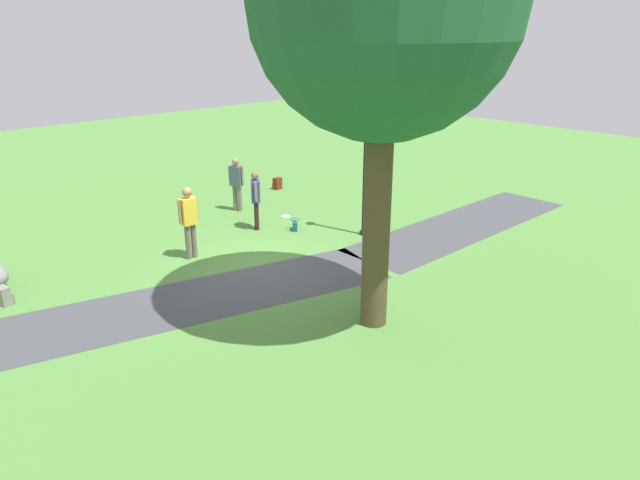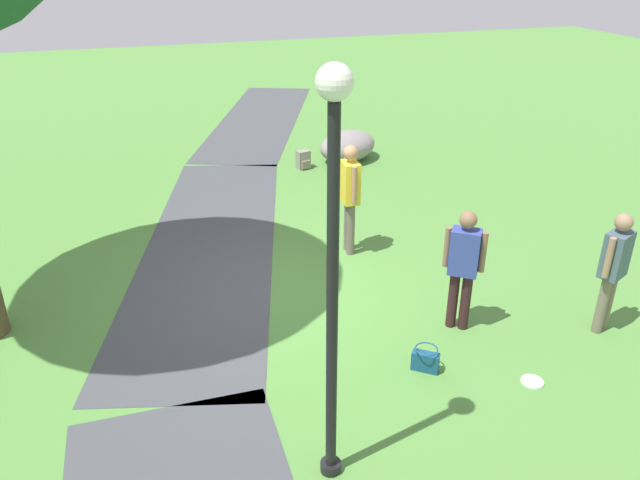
{
  "view_description": "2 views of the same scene",
  "coord_description": "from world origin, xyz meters",
  "px_view_note": "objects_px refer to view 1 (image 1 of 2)",
  "views": [
    {
      "loc": [
        7.7,
        10.14,
        5.39
      ],
      "look_at": [
        -0.73,
        1.34,
        0.82
      ],
      "focal_mm": 32.4,
      "sensor_mm": 36.0,
      "label": 1
    },
    {
      "loc": [
        -7.52,
        1.71,
        4.6
      ],
      "look_at": [
        0.07,
        -0.74,
        0.71
      ],
      "focal_mm": 34.75,
      "sensor_mm": 36.0,
      "label": 2
    }
  ],
  "objects_px": {
    "lamp_post": "(366,149)",
    "spare_backpack_on_lawn": "(277,184)",
    "large_shade_tree": "(385,3)",
    "frisbee_on_grass": "(286,216)",
    "woman_with_handbag": "(256,196)",
    "handbag_on_grass": "(295,225)",
    "man_near_boulder": "(189,217)",
    "passerby_on_path": "(236,181)",
    "backpack_by_boulder": "(4,296)"
  },
  "relations": [
    {
      "from": "woman_with_handbag",
      "to": "passerby_on_path",
      "type": "distance_m",
      "value": 1.86
    },
    {
      "from": "handbag_on_grass",
      "to": "backpack_by_boulder",
      "type": "distance_m",
      "value": 7.33
    },
    {
      "from": "woman_with_handbag",
      "to": "backpack_by_boulder",
      "type": "height_order",
      "value": "woman_with_handbag"
    },
    {
      "from": "woman_with_handbag",
      "to": "frisbee_on_grass",
      "type": "distance_m",
      "value": 1.62
    },
    {
      "from": "woman_with_handbag",
      "to": "handbag_on_grass",
      "type": "xyz_separation_m",
      "value": [
        -0.7,
        0.81,
        -0.81
      ]
    },
    {
      "from": "passerby_on_path",
      "to": "handbag_on_grass",
      "type": "relative_size",
      "value": 4.29
    },
    {
      "from": "backpack_by_boulder",
      "to": "frisbee_on_grass",
      "type": "bearing_deg",
      "value": -177.03
    },
    {
      "from": "large_shade_tree",
      "to": "woman_with_handbag",
      "type": "distance_m",
      "value": 7.71
    },
    {
      "from": "lamp_post",
      "to": "frisbee_on_grass",
      "type": "distance_m",
      "value": 3.56
    },
    {
      "from": "woman_with_handbag",
      "to": "man_near_boulder",
      "type": "distance_m",
      "value": 2.55
    },
    {
      "from": "frisbee_on_grass",
      "to": "passerby_on_path",
      "type": "bearing_deg",
      "value": -65.9
    },
    {
      "from": "woman_with_handbag",
      "to": "large_shade_tree",
      "type": "bearing_deg",
      "value": 73.55
    },
    {
      "from": "man_near_boulder",
      "to": "handbag_on_grass",
      "type": "xyz_separation_m",
      "value": [
        -3.18,
        0.22,
        -0.91
      ]
    },
    {
      "from": "passerby_on_path",
      "to": "frisbee_on_grass",
      "type": "distance_m",
      "value": 1.88
    },
    {
      "from": "woman_with_handbag",
      "to": "man_near_boulder",
      "type": "height_order",
      "value": "man_near_boulder"
    },
    {
      "from": "lamp_post",
      "to": "woman_with_handbag",
      "type": "xyz_separation_m",
      "value": [
        1.81,
        -2.36,
        -1.4
      ]
    },
    {
      "from": "large_shade_tree",
      "to": "spare_backpack_on_lawn",
      "type": "bearing_deg",
      "value": -119.08
    },
    {
      "from": "lamp_post",
      "to": "backpack_by_boulder",
      "type": "distance_m",
      "value": 8.96
    },
    {
      "from": "large_shade_tree",
      "to": "spare_backpack_on_lawn",
      "type": "relative_size",
      "value": 19.91
    },
    {
      "from": "spare_backpack_on_lawn",
      "to": "frisbee_on_grass",
      "type": "height_order",
      "value": "spare_backpack_on_lawn"
    },
    {
      "from": "spare_backpack_on_lawn",
      "to": "woman_with_handbag",
      "type": "bearing_deg",
      "value": 42.33
    },
    {
      "from": "man_near_boulder",
      "to": "backpack_by_boulder",
      "type": "bearing_deg",
      "value": -6.25
    },
    {
      "from": "passerby_on_path",
      "to": "frisbee_on_grass",
      "type": "height_order",
      "value": "passerby_on_path"
    },
    {
      "from": "large_shade_tree",
      "to": "lamp_post",
      "type": "relative_size",
      "value": 2.08
    },
    {
      "from": "passerby_on_path",
      "to": "spare_backpack_on_lawn",
      "type": "height_order",
      "value": "passerby_on_path"
    },
    {
      "from": "lamp_post",
      "to": "man_near_boulder",
      "type": "xyz_separation_m",
      "value": [
        4.29,
        -1.77,
        -1.3
      ]
    },
    {
      "from": "lamp_post",
      "to": "spare_backpack_on_lawn",
      "type": "bearing_deg",
      "value": -103.77
    },
    {
      "from": "woman_with_handbag",
      "to": "handbag_on_grass",
      "type": "bearing_deg",
      "value": 130.86
    },
    {
      "from": "passerby_on_path",
      "to": "frisbee_on_grass",
      "type": "bearing_deg",
      "value": 114.1
    },
    {
      "from": "frisbee_on_grass",
      "to": "large_shade_tree",
      "type": "bearing_deg",
      "value": 63.71
    },
    {
      "from": "handbag_on_grass",
      "to": "backpack_by_boulder",
      "type": "height_order",
      "value": "backpack_by_boulder"
    },
    {
      "from": "man_near_boulder",
      "to": "spare_backpack_on_lawn",
      "type": "height_order",
      "value": "man_near_boulder"
    },
    {
      "from": "large_shade_tree",
      "to": "handbag_on_grass",
      "type": "bearing_deg",
      "value": -115.78
    },
    {
      "from": "large_shade_tree",
      "to": "spare_backpack_on_lawn",
      "type": "xyz_separation_m",
      "value": [
        -4.8,
        -8.64,
        -5.5
      ]
    },
    {
      "from": "large_shade_tree",
      "to": "handbag_on_grass",
      "type": "height_order",
      "value": "large_shade_tree"
    },
    {
      "from": "woman_with_handbag",
      "to": "backpack_by_boulder",
      "type": "relative_size",
      "value": 4.11
    },
    {
      "from": "large_shade_tree",
      "to": "passerby_on_path",
      "type": "relative_size",
      "value": 4.86
    },
    {
      "from": "lamp_post",
      "to": "woman_with_handbag",
      "type": "distance_m",
      "value": 3.29
    },
    {
      "from": "large_shade_tree",
      "to": "spare_backpack_on_lawn",
      "type": "height_order",
      "value": "large_shade_tree"
    },
    {
      "from": "passerby_on_path",
      "to": "woman_with_handbag",
      "type": "bearing_deg",
      "value": 70.36
    },
    {
      "from": "lamp_post",
      "to": "woman_with_handbag",
      "type": "height_order",
      "value": "lamp_post"
    },
    {
      "from": "large_shade_tree",
      "to": "passerby_on_path",
      "type": "bearing_deg",
      "value": -107.2
    },
    {
      "from": "lamp_post",
      "to": "handbag_on_grass",
      "type": "xyz_separation_m",
      "value": [
        1.11,
        -1.55,
        -2.21
      ]
    },
    {
      "from": "woman_with_handbag",
      "to": "lamp_post",
      "type": "bearing_deg",
      "value": 127.49
    },
    {
      "from": "backpack_by_boulder",
      "to": "spare_backpack_on_lawn",
      "type": "height_order",
      "value": "same"
    },
    {
      "from": "frisbee_on_grass",
      "to": "lamp_post",
      "type": "bearing_deg",
      "value": 101.29
    },
    {
      "from": "lamp_post",
      "to": "frisbee_on_grass",
      "type": "height_order",
      "value": "lamp_post"
    },
    {
      "from": "man_near_boulder",
      "to": "handbag_on_grass",
      "type": "relative_size",
      "value": 4.69
    },
    {
      "from": "woman_with_handbag",
      "to": "passerby_on_path",
      "type": "relative_size",
      "value": 1.0
    },
    {
      "from": "large_shade_tree",
      "to": "lamp_post",
      "type": "distance_m",
      "value": 5.97
    }
  ]
}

